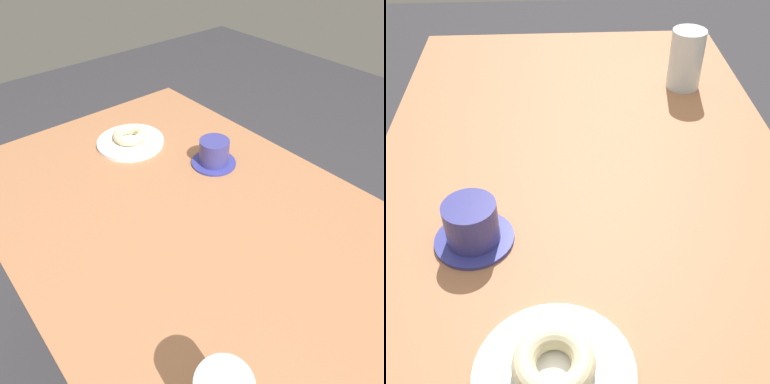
# 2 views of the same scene
# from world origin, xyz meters

# --- Properties ---
(ground_plane) EXTENTS (6.00, 6.00, 0.00)m
(ground_plane) POSITION_xyz_m (0.00, 0.00, 0.00)
(ground_plane) COLOR #333237
(table) EXTENTS (1.28, 0.78, 0.73)m
(table) POSITION_xyz_m (0.00, 0.00, 0.64)
(table) COLOR #A16945
(table) RESTS_ON ground_plane
(plate_sugar_ring) EXTENTS (0.20, 0.20, 0.01)m
(plate_sugar_ring) POSITION_xyz_m (0.39, -0.06, 0.73)
(plate_sugar_ring) COLOR white
(plate_sugar_ring) RESTS_ON table
(napkin_sugar_ring) EXTENTS (0.15, 0.15, 0.00)m
(napkin_sugar_ring) POSITION_xyz_m (0.39, -0.06, 0.74)
(napkin_sugar_ring) COLOR white
(napkin_sugar_ring) RESTS_ON plate_sugar_ring
(donut_sugar_ring) EXTENTS (0.10, 0.10, 0.03)m
(donut_sugar_ring) POSITION_xyz_m (0.39, -0.06, 0.76)
(donut_sugar_ring) COLOR beige
(donut_sugar_ring) RESTS_ON napkin_sugar_ring
(water_glass) EXTENTS (0.08, 0.08, 0.13)m
(water_glass) POSITION_xyz_m (-0.32, 0.25, 0.80)
(water_glass) COLOR silver
(water_glass) RESTS_ON table
(coffee_cup) EXTENTS (0.12, 0.12, 0.07)m
(coffee_cup) POSITION_xyz_m (0.16, -0.18, 0.76)
(coffee_cup) COLOR #34378B
(coffee_cup) RESTS_ON table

